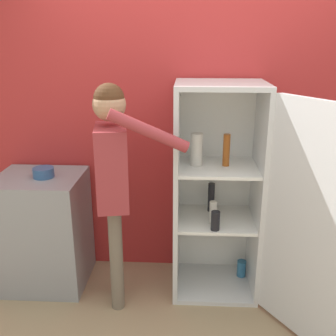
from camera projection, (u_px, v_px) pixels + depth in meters
wall_back at (193, 126)px, 3.22m from camera, size 7.00×0.06×2.55m
refrigerator at (235, 197)px, 2.95m from camera, size 1.06×1.11×1.67m
person at (113, 168)px, 2.75m from camera, size 0.68×0.50×1.69m
counter at (44, 230)px, 3.21m from camera, size 0.67×0.58×0.94m
bowl at (43, 172)px, 3.04m from camera, size 0.16×0.16×0.08m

